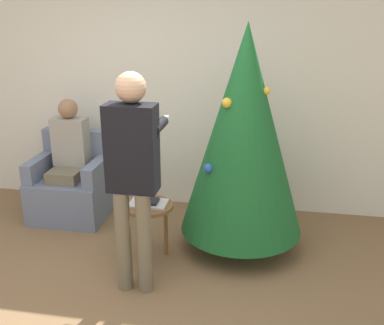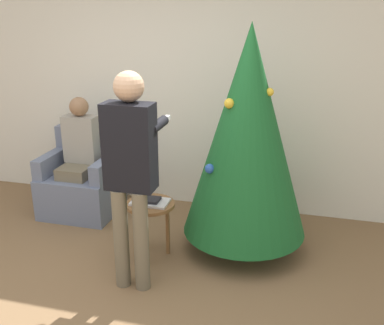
% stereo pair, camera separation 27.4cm
% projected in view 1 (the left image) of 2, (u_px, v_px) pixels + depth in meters
% --- Properties ---
extents(ground_plane, '(14.00, 14.00, 0.00)m').
position_uv_depth(ground_plane, '(90.00, 325.00, 3.22)').
color(ground_plane, brown).
extents(wall_back, '(8.00, 0.06, 2.70)m').
position_uv_depth(wall_back, '(161.00, 85.00, 4.84)').
color(wall_back, silver).
rests_on(wall_back, ground_plane).
extents(christmas_tree, '(1.11, 1.11, 2.05)m').
position_uv_depth(christmas_tree, '(244.00, 132.00, 3.91)').
color(christmas_tree, brown).
rests_on(christmas_tree, ground_plane).
extents(armchair, '(0.77, 0.68, 0.90)m').
position_uv_depth(armchair, '(73.00, 187.00, 4.82)').
color(armchair, slate).
rests_on(armchair, ground_plane).
extents(person_seated, '(0.36, 0.46, 1.26)m').
position_uv_depth(person_seated, '(69.00, 154.00, 4.68)').
color(person_seated, '#6B604C').
rests_on(person_seated, ground_plane).
extents(person_standing, '(0.40, 0.57, 1.73)m').
position_uv_depth(person_standing, '(133.00, 166.00, 3.35)').
color(person_standing, '#6B604C').
rests_on(person_standing, ground_plane).
extents(side_stool, '(0.43, 0.43, 0.53)m').
position_uv_depth(side_stool, '(149.00, 213.00, 3.94)').
color(side_stool, brown).
rests_on(side_stool, ground_plane).
extents(laptop, '(0.33, 0.21, 0.02)m').
position_uv_depth(laptop, '(149.00, 203.00, 3.91)').
color(laptop, silver).
rests_on(laptop, side_stool).
extents(book, '(0.17, 0.14, 0.02)m').
position_uv_depth(book, '(148.00, 201.00, 3.90)').
color(book, black).
rests_on(book, laptop).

